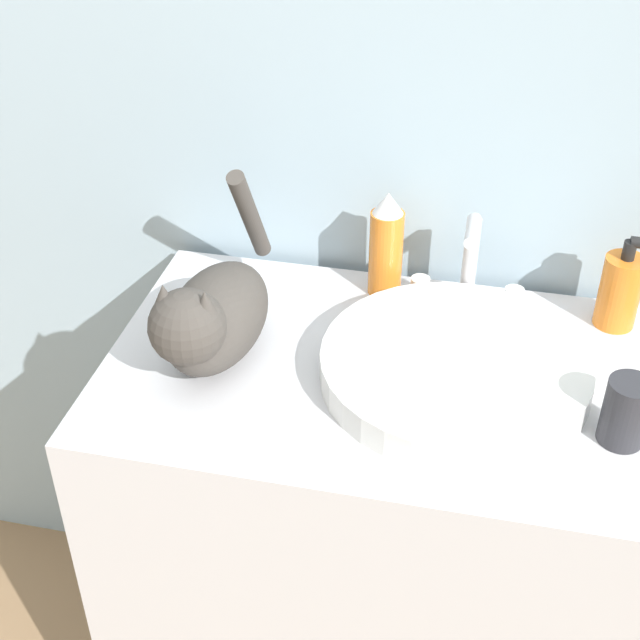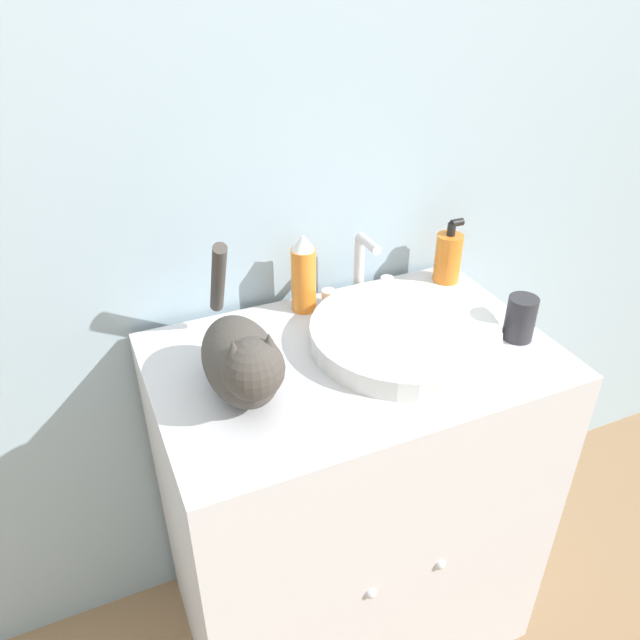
{
  "view_description": "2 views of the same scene",
  "coord_description": "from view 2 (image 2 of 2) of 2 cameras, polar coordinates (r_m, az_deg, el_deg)",
  "views": [
    {
      "loc": [
        0.14,
        -0.78,
        1.7
      ],
      "look_at": [
        -0.09,
        0.25,
        0.96
      ],
      "focal_mm": 50.0,
      "sensor_mm": 36.0,
      "label": 1
    },
    {
      "loc": [
        -0.48,
        -0.66,
        1.61
      ],
      "look_at": [
        -0.09,
        0.23,
        0.99
      ],
      "focal_mm": 35.0,
      "sensor_mm": 36.0,
      "label": 2
    }
  ],
  "objects": [
    {
      "name": "cat",
      "position": [
        1.13,
        -7.11,
        -3.57
      ],
      "size": [
        0.15,
        0.38,
        0.25
      ],
      "rotation": [
        0.0,
        0.0,
        -1.64
      ],
      "color": "#47423D",
      "rests_on": "vanity_cabinet"
    },
    {
      "name": "spray_bottle",
      "position": [
        1.38,
        -1.51,
        4.22
      ],
      "size": [
        0.06,
        0.06,
        0.18
      ],
      "color": "orange",
      "rests_on": "vanity_cabinet"
    },
    {
      "name": "sink_basin",
      "position": [
        1.31,
        7.69,
        -1.29
      ],
      "size": [
        0.39,
        0.39,
        0.04
      ],
      "color": "white",
      "rests_on": "vanity_cabinet"
    },
    {
      "name": "wall_back",
      "position": [
        1.37,
        -2.37,
        17.09
      ],
      "size": [
        6.0,
        0.05,
        2.5
      ],
      "color": "#9EB7C6",
      "rests_on": "ground_plane"
    },
    {
      "name": "cup",
      "position": [
        1.36,
        17.85,
        0.15
      ],
      "size": [
        0.06,
        0.06,
        0.1
      ],
      "color": "#2D2D33",
      "rests_on": "vanity_cabinet"
    },
    {
      "name": "faucet",
      "position": [
        1.44,
        3.71,
        4.43
      ],
      "size": [
        0.19,
        0.1,
        0.17
      ],
      "color": "silver",
      "rests_on": "vanity_cabinet"
    },
    {
      "name": "soap_bottle",
      "position": [
        1.55,
        11.64,
        5.69
      ],
      "size": [
        0.06,
        0.06,
        0.16
      ],
      "color": "orange",
      "rests_on": "vanity_cabinet"
    },
    {
      "name": "vanity_cabinet",
      "position": [
        1.57,
        2.67,
        -16.21
      ],
      "size": [
        0.82,
        0.54,
        0.87
      ],
      "color": "silver",
      "rests_on": "ground_plane"
    }
  ]
}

